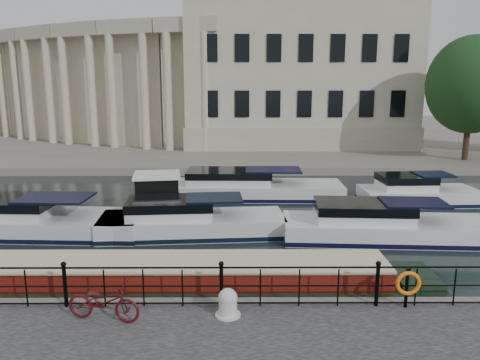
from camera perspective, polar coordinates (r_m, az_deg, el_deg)
name	(u,v)px	position (r m, az deg, el deg)	size (l,w,h in m)	color
ground_plane	(224,288)	(14.79, -1.95, -13.06)	(160.00, 160.00, 0.00)	black
far_bank	(234,137)	(52.76, -0.76, 5.21)	(120.00, 42.00, 0.55)	#6B665B
railing	(221,282)	(12.24, -2.29, -12.36)	(24.14, 0.14, 1.22)	black
civic_building	(223,75)	(48.16, -2.04, 12.65)	(53.55, 31.84, 16.85)	#ADA38C
bicycle	(104,302)	(12.09, -16.30, -14.04)	(0.64, 1.84, 0.96)	#4B0D12
mooring_bollard	(228,303)	(11.90, -1.49, -14.77)	(0.63, 0.63, 0.71)	beige
life_ring_post	(408,284)	(12.84, 19.80, -11.82)	(0.65, 0.18, 1.06)	black
narrowboat	(180,287)	(14.10, -7.38, -12.82)	(15.03, 2.02, 1.55)	black
harbour_hut	(158,198)	(22.14, -10.00, -2.19)	(3.19, 2.79, 2.18)	#6B665B
cabin_cruisers	(235,211)	(21.82, -0.63, -3.81)	(26.19, 10.34, 1.99)	silver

